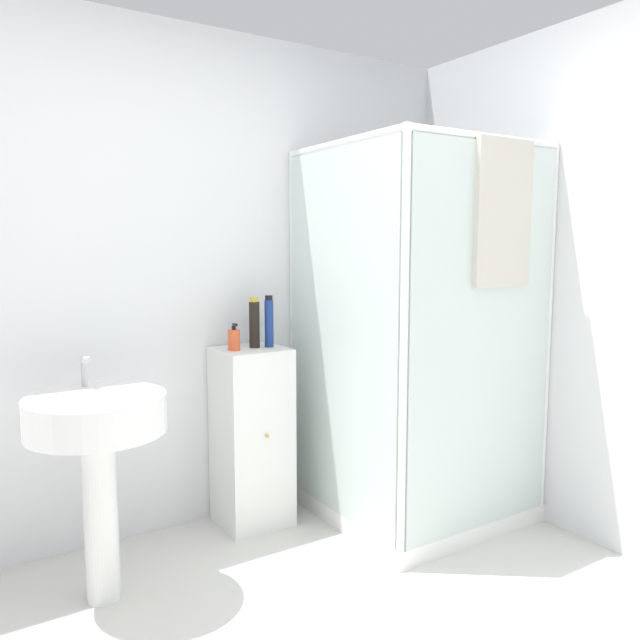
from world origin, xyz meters
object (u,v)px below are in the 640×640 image
object	(u,v)px
shampoo_bottle_blue	(269,322)
shampoo_bottle_tall_black	(254,323)
sink	(97,437)
soap_dispenser	(234,339)

from	to	relation	value
shampoo_bottle_blue	shampoo_bottle_tall_black	bearing A→B (deg)	163.62
sink	shampoo_bottle_tall_black	world-z (taller)	shampoo_bottle_tall_black
soap_dispenser	shampoo_bottle_blue	xyz separation A→B (m)	(0.20, 0.00, 0.07)
sink	shampoo_bottle_tall_black	xyz separation A→B (m)	(0.86, 0.32, 0.37)
shampoo_bottle_tall_black	shampoo_bottle_blue	distance (m)	0.08
shampoo_bottle_tall_black	shampoo_bottle_blue	world-z (taller)	shampoo_bottle_blue
shampoo_bottle_tall_black	shampoo_bottle_blue	bearing A→B (deg)	-16.38
sink	soap_dispenser	distance (m)	0.84
sink	shampoo_bottle_tall_black	bearing A→B (deg)	20.64
soap_dispenser	shampoo_bottle_tall_black	distance (m)	0.15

